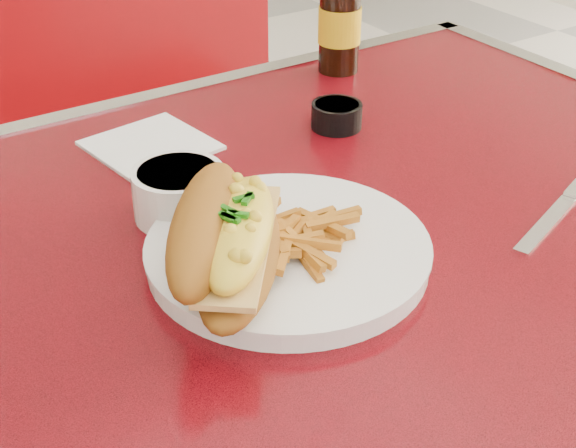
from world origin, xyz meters
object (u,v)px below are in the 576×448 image
dinner_plate (288,251)px  sauce_cup_right (337,114)px  diner_table (270,378)px  booth_bench_far (54,262)px  fork (231,211)px  gravy_ramekin (179,192)px  mac_hoagie (227,239)px  knife (566,201)px  beer_bottle (340,9)px

dinner_plate → sauce_cup_right: sauce_cup_right is taller
diner_table → booth_bench_far: bearing=90.0°
dinner_plate → sauce_cup_right: (0.21, 0.21, 0.01)m
fork → sauce_cup_right: size_ratio=2.11×
gravy_ramekin → sauce_cup_right: gravy_ramekin is taller
booth_bench_far → mac_hoagie: size_ratio=5.48×
booth_bench_far → diner_table: bearing=-90.0°
dinner_plate → knife: bearing=-13.3°
fork → dinner_plate: bearing=-173.0°
diner_table → fork: (-0.01, 0.05, 0.18)m
fork → diner_table: bearing=-175.5°
diner_table → beer_bottle: size_ratio=5.23×
fork → sauce_cup_right: (0.22, 0.13, -0.00)m
booth_bench_far → sauce_cup_right: size_ratio=15.60×
diner_table → sauce_cup_right: (0.22, 0.19, 0.18)m
gravy_ramekin → beer_bottle: 0.44m
booth_bench_far → beer_bottle: size_ratio=5.11×
dinner_plate → fork: size_ratio=2.15×
gravy_ramekin → knife: (0.34, -0.20, -0.02)m
diner_table → sauce_cup_right: bearing=40.7°
dinner_plate → diner_table: bearing=106.4°
knife → fork: bearing=134.6°
diner_table → beer_bottle: bearing=45.6°
fork → booth_bench_far: bearing=-4.4°
booth_bench_far → fork: booth_bench_far is taller
beer_bottle → knife: (-0.03, -0.43, -0.09)m
dinner_plate → fork: (-0.01, 0.08, 0.01)m
diner_table → dinner_plate: dinner_plate is taller
beer_bottle → diner_table: bearing=-134.4°
booth_bench_far → fork: bearing=-90.6°
sauce_cup_right → beer_bottle: 0.20m
booth_bench_far → gravy_ramekin: (-0.04, -0.71, 0.51)m
gravy_ramekin → dinner_plate: bearing=-69.9°
dinner_plate → knife: size_ratio=1.81×
gravy_ramekin → booth_bench_far: bearing=86.8°
beer_bottle → gravy_ramekin: bearing=-147.5°
dinner_plate → mac_hoagie: 0.08m
diner_table → gravy_ramekin: bearing=110.9°
dinner_plate → fork: same height
booth_bench_far → gravy_ramekin: size_ratio=10.58×
dinner_plate → gravy_ramekin: bearing=110.1°
beer_bottle → fork: bearing=-140.0°
fork → sauce_cup_right: bearing=-63.4°
gravy_ramekin → mac_hoagie: bearing=-99.5°
beer_bottle → knife: size_ratio=1.22×
dinner_plate → mac_hoagie: mac_hoagie is taller
mac_hoagie → gravy_ramekin: mac_hoagie is taller
sauce_cup_right → mac_hoagie: bearing=-141.3°
fork → mac_hoagie: bearing=145.3°
gravy_ramekin → diner_table: bearing=-69.1°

